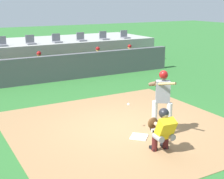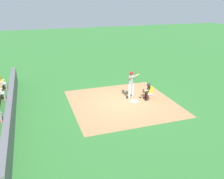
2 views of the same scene
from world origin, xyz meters
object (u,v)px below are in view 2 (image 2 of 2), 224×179
home_plate (134,101)px  batter_at_plate (131,83)px  dugout_player_2 (1,81)px  catcher_crouched (148,91)px

home_plate → batter_at_plate: bearing=-4.8°
dugout_player_2 → batter_at_plate: bearing=-117.3°
dugout_player_2 → catcher_crouched: bearing=-118.3°
home_plate → dugout_player_2: 9.54m
home_plate → dugout_player_2: size_ratio=0.34×
home_plate → catcher_crouched: bearing=-89.3°
dugout_player_2 → home_plate: bearing=-121.1°
home_plate → batter_at_plate: batter_at_plate is taller
catcher_crouched → dugout_player_2: dugout_player_2 is taller
batter_at_plate → catcher_crouched: size_ratio=0.91×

